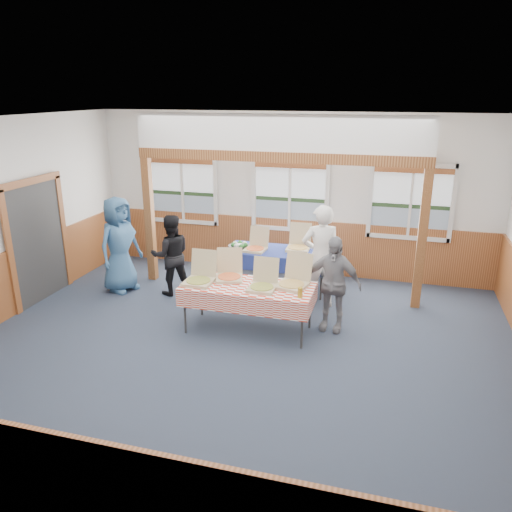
{
  "coord_description": "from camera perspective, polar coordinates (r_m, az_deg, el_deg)",
  "views": [
    {
      "loc": [
        1.99,
        -6.11,
        3.57
      ],
      "look_at": [
        -0.01,
        1.0,
        1.11
      ],
      "focal_mm": 35.0,
      "sensor_mm": 36.0,
      "label": 1
    }
  ],
  "objects": [
    {
      "name": "man_blue",
      "position": [
        9.47,
        -15.34,
        1.28
      ],
      "size": [
        0.81,
        1.0,
        1.78
      ],
      "primitive_type": "imported",
      "rotation": [
        0.0,
        0.0,
        1.24
      ],
      "color": "#376089",
      "rests_on": "floor"
    },
    {
      "name": "pizza_box_f",
      "position": [
        7.54,
        4.21,
        -2.98
      ],
      "size": [
        0.54,
        0.61,
        0.47
      ],
      "rotation": [
        0.0,
        0.0,
        -0.24
      ],
      "color": "tan",
      "rests_on": "table_right"
    },
    {
      "name": "pizza_box_a",
      "position": [
        9.22,
        -0.01,
        1.04
      ],
      "size": [
        0.41,
        0.48,
        0.41
      ],
      "rotation": [
        0.0,
        0.0,
        -0.08
      ],
      "color": "tan",
      "rests_on": "table_left"
    },
    {
      "name": "cross_beam",
      "position": [
        8.71,
        2.41,
        11.26
      ],
      "size": [
        5.15,
        0.18,
        0.18
      ],
      "primitive_type": "cube",
      "color": "#5B2C14",
      "rests_on": "post_left"
    },
    {
      "name": "wainscot_front",
      "position": [
        4.48,
        -17.22,
        -25.03
      ],
      "size": [
        7.98,
        0.05,
        1.1
      ],
      "primitive_type": "cube",
      "color": "brown",
      "rests_on": "floor"
    },
    {
      "name": "wall_back",
      "position": [
        10.01,
        3.95,
        7.01
      ],
      "size": [
        8.0,
        0.0,
        8.0
      ],
      "primitive_type": "plane",
      "rotation": [
        1.57,
        0.0,
        0.0
      ],
      "color": "silver",
      "rests_on": "floor"
    },
    {
      "name": "veggie_tray",
      "position": [
        9.42,
        -1.9,
        1.22
      ],
      "size": [
        0.42,
        0.42,
        0.1
      ],
      "color": "black",
      "rests_on": "table_left"
    },
    {
      "name": "woman_black",
      "position": [
        9.14,
        -9.68,
        0.12
      ],
      "size": [
        0.91,
        0.85,
        1.49
      ],
      "primitive_type": "imported",
      "rotation": [
        0.0,
        0.0,
        3.68
      ],
      "color": "black",
      "rests_on": "floor"
    },
    {
      "name": "drink_glass",
      "position": [
        7.15,
        5.06,
        -4.19
      ],
      "size": [
        0.07,
        0.07,
        0.15
      ],
      "primitive_type": "cylinder",
      "color": "#A17B1A",
      "rests_on": "table_right"
    },
    {
      "name": "person_grey",
      "position": [
        7.74,
        8.74,
        -3.15
      ],
      "size": [
        0.92,
        0.46,
        1.51
      ],
      "primitive_type": "imported",
      "rotation": [
        0.0,
        0.0,
        -0.11
      ],
      "color": "gray",
      "rests_on": "floor"
    },
    {
      "name": "wainscot_left",
      "position": [
        9.06,
        -26.88,
        -3.16
      ],
      "size": [
        0.05,
        6.98,
        1.1
      ],
      "primitive_type": "cube",
      "color": "brown",
      "rests_on": "floor"
    },
    {
      "name": "window_left",
      "position": [
        10.66,
        -8.4,
        7.98
      ],
      "size": [
        1.56,
        0.1,
        1.46
      ],
      "color": "silver",
      "rests_on": "wall_back"
    },
    {
      "name": "wall_front",
      "position": [
        3.83,
        -18.93,
        -13.67
      ],
      "size": [
        8.0,
        0.0,
        8.0
      ],
      "primitive_type": "plane",
      "rotation": [
        -1.57,
        0.0,
        0.0
      ],
      "color": "silver",
      "rests_on": "floor"
    },
    {
      "name": "window_mid",
      "position": [
        9.96,
        3.91,
        7.41
      ],
      "size": [
        1.56,
        0.1,
        1.46
      ],
      "color": "silver",
      "rests_on": "wall_back"
    },
    {
      "name": "ceiling",
      "position": [
        6.44,
        -2.41,
        15.09
      ],
      "size": [
        8.0,
        8.0,
        0.0
      ],
      "primitive_type": "plane",
      "rotation": [
        3.14,
        0.0,
        0.0
      ],
      "color": "white",
      "rests_on": "wall_back"
    },
    {
      "name": "table_right",
      "position": [
        7.61,
        -0.92,
        -3.74
      ],
      "size": [
        2.08,
        1.1,
        0.76
      ],
      "rotation": [
        0.0,
        0.0,
        -0.12
      ],
      "color": "#2D2D2D",
      "rests_on": "floor"
    },
    {
      "name": "cased_opening",
      "position": [
        9.53,
        -23.7,
        1.49
      ],
      "size": [
        0.06,
        1.3,
        2.1
      ],
      "primitive_type": "cube",
      "color": "#2D2D2D",
      "rests_on": "wall_left"
    },
    {
      "name": "post_right",
      "position": [
        8.76,
        18.43,
        1.73
      ],
      "size": [
        0.15,
        0.15,
        2.4
      ],
      "primitive_type": "cube",
      "color": "#5B2C14",
      "rests_on": "floor"
    },
    {
      "name": "floor",
      "position": [
        7.35,
        -2.07,
        -10.66
      ],
      "size": [
        8.0,
        8.0,
        0.0
      ],
      "primitive_type": "plane",
      "color": "#272E40",
      "rests_on": "ground"
    },
    {
      "name": "table_left",
      "position": [
        9.26,
        2.54,
        0.34
      ],
      "size": [
        2.09,
        1.57,
        0.76
      ],
      "rotation": [
        0.0,
        0.0,
        0.39
      ],
      "color": "#2D2D2D",
      "rests_on": "floor"
    },
    {
      "name": "pizza_box_d",
      "position": [
        7.83,
        -3.07,
        -2.14
      ],
      "size": [
        0.52,
        0.58,
        0.44
      ],
      "rotation": [
        0.0,
        0.0,
        0.28
      ],
      "color": "tan",
      "rests_on": "table_right"
    },
    {
      "name": "pizza_box_e",
      "position": [
        7.43,
        0.76,
        -3.3
      ],
      "size": [
        0.39,
        0.48,
        0.43
      ],
      "rotation": [
        0.0,
        0.0,
        -0.01
      ],
      "color": "tan",
      "rests_on": "table_right"
    },
    {
      "name": "woman_white",
      "position": [
        8.52,
        7.39,
        -0.06
      ],
      "size": [
        0.76,
        0.62,
        1.79
      ],
      "primitive_type": "imported",
      "rotation": [
        0.0,
        0.0,
        3.48
      ],
      "color": "silver",
      "rests_on": "floor"
    },
    {
      "name": "wainscot_back",
      "position": [
        10.25,
        3.79,
        1.22
      ],
      "size": [
        7.98,
        0.05,
        1.1
      ],
      "primitive_type": "cube",
      "color": "brown",
      "rests_on": "floor"
    },
    {
      "name": "pizza_box_c",
      "position": [
        7.71,
        -6.48,
        -2.57
      ],
      "size": [
        0.42,
        0.52,
        0.46
      ],
      "rotation": [
        0.0,
        0.0,
        -0.01
      ],
      "color": "tan",
      "rests_on": "table_right"
    },
    {
      "name": "post_left",
      "position": [
        9.83,
        -12.06,
        4.03
      ],
      "size": [
        0.15,
        0.15,
        2.4
      ],
      "primitive_type": "cube",
      "color": "#5B2C14",
      "rests_on": "floor"
    },
    {
      "name": "pizza_box_b",
      "position": [
        9.31,
        4.87,
        1.17
      ],
      "size": [
        0.43,
        0.52,
        0.45
      ],
      "rotation": [
        0.0,
        0.0,
        0.03
      ],
      "color": "tan",
      "rests_on": "table_left"
    },
    {
      "name": "window_right",
      "position": [
        9.76,
        17.31,
        6.4
      ],
      "size": [
        1.56,
        0.1,
        1.46
      ],
      "color": "silver",
      "rests_on": "wall_back"
    }
  ]
}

